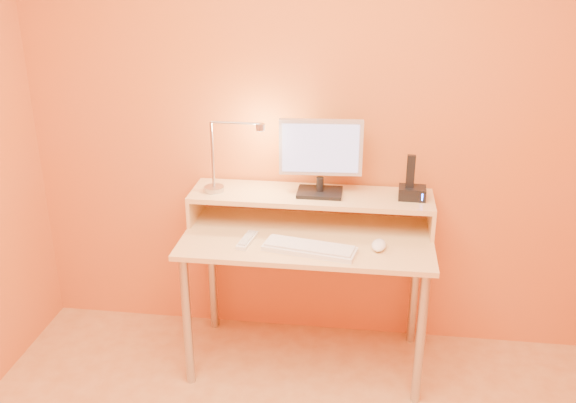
# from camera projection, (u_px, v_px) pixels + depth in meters

# --- Properties ---
(wall_back) EXTENTS (3.00, 0.04, 2.50)m
(wall_back) POSITION_uv_depth(u_px,v_px,m) (315.00, 112.00, 3.17)
(wall_back) COLOR #C96B38
(wall_back) RESTS_ON floor
(desk_leg_fl) EXTENTS (0.04, 0.04, 0.69)m
(desk_leg_fl) POSITION_uv_depth(u_px,v_px,m) (187.00, 322.00, 3.06)
(desk_leg_fl) COLOR #ACACB0
(desk_leg_fl) RESTS_ON floor
(desk_leg_fr) EXTENTS (0.04, 0.04, 0.69)m
(desk_leg_fr) POSITION_uv_depth(u_px,v_px,m) (420.00, 339.00, 2.92)
(desk_leg_fr) COLOR #ACACB0
(desk_leg_fr) RESTS_ON floor
(desk_leg_bl) EXTENTS (0.04, 0.04, 0.69)m
(desk_leg_bl) POSITION_uv_depth(u_px,v_px,m) (212.00, 272.00, 3.52)
(desk_leg_bl) COLOR #ACACB0
(desk_leg_bl) RESTS_ON floor
(desk_leg_br) EXTENTS (0.04, 0.04, 0.69)m
(desk_leg_br) POSITION_uv_depth(u_px,v_px,m) (415.00, 285.00, 3.38)
(desk_leg_br) COLOR #ACACB0
(desk_leg_br) RESTS_ON floor
(desk_lower) EXTENTS (1.20, 0.60, 0.02)m
(desk_lower) POSITION_uv_depth(u_px,v_px,m) (308.00, 238.00, 3.08)
(desk_lower) COLOR #EDB67A
(desk_lower) RESTS_ON floor
(shelf_riser_left) EXTENTS (0.02, 0.30, 0.14)m
(shelf_riser_left) POSITION_uv_depth(u_px,v_px,m) (196.00, 205.00, 3.26)
(shelf_riser_left) COLOR #EDB67A
(shelf_riser_left) RESTS_ON desk_lower
(shelf_riser_right) EXTENTS (0.02, 0.30, 0.14)m
(shelf_riser_right) POSITION_uv_depth(u_px,v_px,m) (431.00, 217.00, 3.12)
(shelf_riser_right) COLOR #EDB67A
(shelf_riser_right) RESTS_ON desk_lower
(desk_shelf) EXTENTS (1.20, 0.30, 0.02)m
(desk_shelf) POSITION_uv_depth(u_px,v_px,m) (311.00, 196.00, 3.16)
(desk_shelf) COLOR #EDB67A
(desk_shelf) RESTS_ON desk_lower
(monitor_foot) EXTENTS (0.22, 0.16, 0.02)m
(monitor_foot) POSITION_uv_depth(u_px,v_px,m) (320.00, 192.00, 3.15)
(monitor_foot) COLOR black
(monitor_foot) RESTS_ON desk_shelf
(monitor_neck) EXTENTS (0.04, 0.04, 0.07)m
(monitor_neck) POSITION_uv_depth(u_px,v_px,m) (320.00, 184.00, 3.13)
(monitor_neck) COLOR black
(monitor_neck) RESTS_ON monitor_foot
(monitor_panel) EXTENTS (0.40, 0.06, 0.27)m
(monitor_panel) POSITION_uv_depth(u_px,v_px,m) (321.00, 147.00, 3.07)
(monitor_panel) COLOR #B7B7BE
(monitor_panel) RESTS_ON monitor_neck
(monitor_back) EXTENTS (0.36, 0.04, 0.23)m
(monitor_back) POSITION_uv_depth(u_px,v_px,m) (321.00, 146.00, 3.09)
(monitor_back) COLOR black
(monitor_back) RESTS_ON monitor_panel
(monitor_screen) EXTENTS (0.37, 0.03, 0.24)m
(monitor_screen) POSITION_uv_depth(u_px,v_px,m) (320.00, 149.00, 3.05)
(monitor_screen) COLOR #95A2E7
(monitor_screen) RESTS_ON monitor_panel
(lamp_base) EXTENTS (0.10, 0.10, 0.02)m
(lamp_base) POSITION_uv_depth(u_px,v_px,m) (214.00, 189.00, 3.18)
(lamp_base) COLOR #ACACB0
(lamp_base) RESTS_ON desk_shelf
(lamp_post) EXTENTS (0.01, 0.01, 0.33)m
(lamp_post) POSITION_uv_depth(u_px,v_px,m) (213.00, 155.00, 3.11)
(lamp_post) COLOR #ACACB0
(lamp_post) RESTS_ON lamp_base
(lamp_arm) EXTENTS (0.24, 0.01, 0.01)m
(lamp_arm) POSITION_uv_depth(u_px,v_px,m) (236.00, 123.00, 3.04)
(lamp_arm) COLOR #ACACB0
(lamp_arm) RESTS_ON lamp_post
(lamp_head) EXTENTS (0.04, 0.04, 0.03)m
(lamp_head) POSITION_uv_depth(u_px,v_px,m) (260.00, 127.00, 3.03)
(lamp_head) COLOR #ACACB0
(lamp_head) RESTS_ON lamp_arm
(lamp_bulb) EXTENTS (0.03, 0.03, 0.00)m
(lamp_bulb) POSITION_uv_depth(u_px,v_px,m) (260.00, 130.00, 3.03)
(lamp_bulb) COLOR #FFEAC6
(lamp_bulb) RESTS_ON lamp_head
(phone_dock) EXTENTS (0.13, 0.10, 0.06)m
(phone_dock) POSITION_uv_depth(u_px,v_px,m) (412.00, 193.00, 3.08)
(phone_dock) COLOR black
(phone_dock) RESTS_ON desk_shelf
(phone_handset) EXTENTS (0.04, 0.03, 0.16)m
(phone_handset) POSITION_uv_depth(u_px,v_px,m) (411.00, 171.00, 3.04)
(phone_handset) COLOR black
(phone_handset) RESTS_ON phone_dock
(phone_led) EXTENTS (0.01, 0.00, 0.04)m
(phone_led) POSITION_uv_depth(u_px,v_px,m) (422.00, 197.00, 3.03)
(phone_led) COLOR #2F59FF
(phone_led) RESTS_ON phone_dock
(keyboard) EXTENTS (0.44, 0.21, 0.02)m
(keyboard) POSITION_uv_depth(u_px,v_px,m) (309.00, 249.00, 2.92)
(keyboard) COLOR white
(keyboard) RESTS_ON desk_lower
(mouse) EXTENTS (0.08, 0.12, 0.04)m
(mouse) POSITION_uv_depth(u_px,v_px,m) (379.00, 245.00, 2.94)
(mouse) COLOR white
(mouse) RESTS_ON desk_lower
(remote_control) EXTENTS (0.08, 0.19, 0.02)m
(remote_control) POSITION_uv_depth(u_px,v_px,m) (247.00, 240.00, 3.01)
(remote_control) COLOR white
(remote_control) RESTS_ON desk_lower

